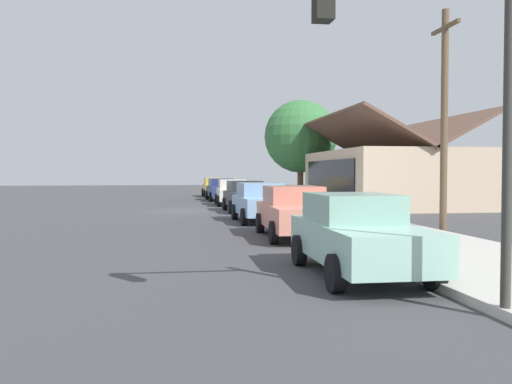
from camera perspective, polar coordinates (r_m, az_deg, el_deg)
name	(u,v)px	position (r m, az deg, el deg)	size (l,w,h in m)	color
ground_plane	(190,211)	(29.09, -6.95, -1.95)	(120.00, 120.00, 0.00)	#424244
sidewalk_curb	(293,208)	(29.79, 3.89, -1.70)	(60.00, 4.20, 0.16)	beige
car_mustard	(214,187)	(45.97, -4.37, 0.53)	(4.53, 2.00, 1.59)	gold
car_navy	(221,189)	(39.63, -3.62, 0.30)	(4.88, 2.15, 1.59)	navy
car_ivory	(232,192)	(33.90, -2.47, 0.00)	(4.48, 2.17, 1.59)	silver
car_charcoal	(245,196)	(28.29, -1.11, -0.40)	(4.43, 2.15, 1.59)	#2D3035
car_skyblue	(261,202)	(22.39, 0.53, -1.04)	(4.37, 2.15, 1.59)	#8CB7E0
car_coral	(295,211)	(17.07, 4.08, -2.00)	(4.81, 2.16, 1.59)	#EA8C75
car_seafoam	(357,234)	(10.93, 10.50, -4.32)	(4.48, 2.01, 1.59)	#9ED1BC
storefront_building	(390,176)	(33.66, 13.77, 1.62)	(12.21, 7.82, 5.43)	#CCB293
shade_tree	(301,137)	(40.49, 4.67, 5.78)	(5.34, 5.34, 7.35)	brown
traffic_light_main	(435,61)	(7.81, 18.22, 12.82)	(0.37, 2.79, 5.20)	#383833
utility_pole_wooden	(444,116)	(19.68, 19.05, 7.50)	(1.80, 0.24, 7.50)	brown
fire_hydrant_red	(277,203)	(27.01, 2.17, -1.19)	(0.22, 0.22, 0.71)	red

